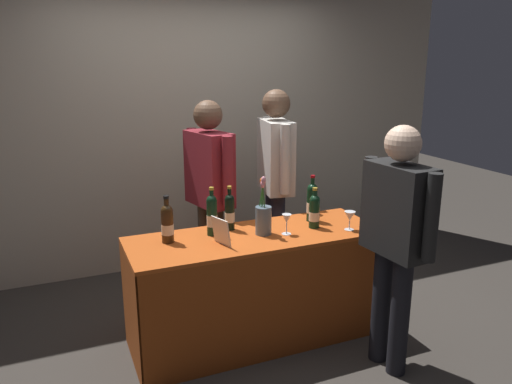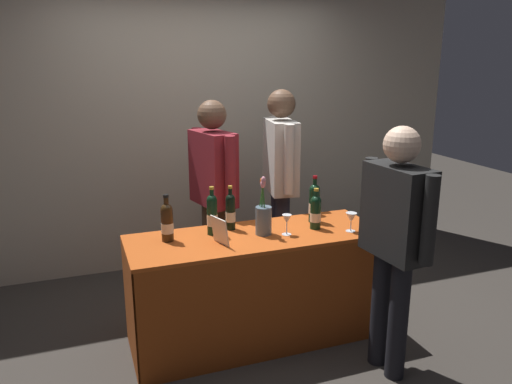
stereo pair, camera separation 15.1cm
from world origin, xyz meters
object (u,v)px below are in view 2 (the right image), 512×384
object	(u,v)px
wine_glass_mid	(287,220)
vendor_presenter	(213,184)
taster_foreground_right	(395,231)
wine_glass_near_vendor	(351,218)
flower_vase	(263,217)
tasting_table	(256,269)
featured_wine_bottle	(316,212)
display_bottle_0	(212,214)

from	to	relation	value
wine_glass_mid	vendor_presenter	bearing A→B (deg)	111.41
vendor_presenter	taster_foreground_right	distance (m)	1.53
wine_glass_near_vendor	flower_vase	bearing A→B (deg)	165.27
tasting_table	wine_glass_near_vendor	xyz separation A→B (m)	(0.64, -0.16, 0.35)
featured_wine_bottle	wine_glass_near_vendor	world-z (taller)	featured_wine_bottle
tasting_table	featured_wine_bottle	xyz separation A→B (m)	(0.44, -0.02, 0.37)
tasting_table	flower_vase	size ratio (longest dim) A/B	4.24
wine_glass_near_vendor	taster_foreground_right	xyz separation A→B (m)	(0.01, -0.48, 0.06)
tasting_table	wine_glass_mid	world-z (taller)	wine_glass_mid
featured_wine_bottle	taster_foreground_right	world-z (taller)	taster_foreground_right
featured_wine_bottle	taster_foreground_right	xyz separation A→B (m)	(0.21, -0.62, 0.04)
display_bottle_0	tasting_table	bearing A→B (deg)	-22.44
tasting_table	featured_wine_bottle	size ratio (longest dim) A/B	5.97
wine_glass_near_vendor	vendor_presenter	bearing A→B (deg)	131.00
flower_vase	taster_foreground_right	bearing A→B (deg)	-46.86
flower_vase	featured_wine_bottle	bearing A→B (deg)	-2.25
featured_wine_bottle	taster_foreground_right	size ratio (longest dim) A/B	0.19
flower_vase	taster_foreground_right	size ratio (longest dim) A/B	0.26
wine_glass_near_vendor	vendor_presenter	size ratio (longest dim) A/B	0.08
vendor_presenter	taster_foreground_right	xyz separation A→B (m)	(0.75, -1.34, -0.05)
tasting_table	flower_vase	world-z (taller)	flower_vase
wine_glass_near_vendor	taster_foreground_right	size ratio (longest dim) A/B	0.09
display_bottle_0	vendor_presenter	bearing A→B (deg)	73.55
display_bottle_0	flower_vase	distance (m)	0.35
display_bottle_0	taster_foreground_right	distance (m)	1.19
featured_wine_bottle	tasting_table	bearing A→B (deg)	177.11
display_bottle_0	wine_glass_mid	bearing A→B (deg)	-21.27
flower_vase	wine_glass_near_vendor	bearing A→B (deg)	-14.73
tasting_table	featured_wine_bottle	distance (m)	0.57
wine_glass_near_vendor	wine_glass_mid	size ratio (longest dim) A/B	0.94
flower_vase	vendor_presenter	size ratio (longest dim) A/B	0.25
featured_wine_bottle	wine_glass_near_vendor	bearing A→B (deg)	-34.51
featured_wine_bottle	vendor_presenter	world-z (taller)	vendor_presenter
wine_glass_near_vendor	flower_vase	xyz separation A→B (m)	(-0.59, 0.15, 0.02)
tasting_table	taster_foreground_right	xyz separation A→B (m)	(0.65, -0.65, 0.41)
featured_wine_bottle	wine_glass_mid	xyz separation A→B (m)	(-0.24, -0.05, -0.02)
wine_glass_near_vendor	wine_glass_mid	distance (m)	0.45
wine_glass_near_vendor	taster_foreground_right	distance (m)	0.49
flower_vase	wine_glass_mid	bearing A→B (deg)	-23.49
display_bottle_0	featured_wine_bottle	bearing A→B (deg)	-10.77
flower_vase	vendor_presenter	distance (m)	0.72
flower_vase	taster_foreground_right	xyz separation A→B (m)	(0.60, -0.64, 0.04)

